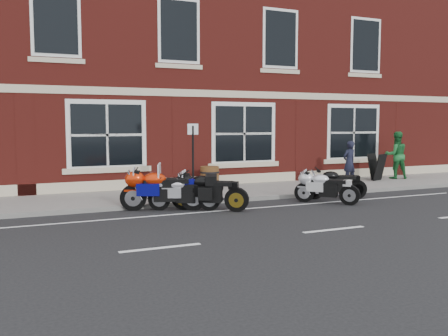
{
  "coord_description": "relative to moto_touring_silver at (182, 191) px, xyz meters",
  "views": [
    {
      "loc": [
        -6.7,
        -11.95,
        2.36
      ],
      "look_at": [
        -0.62,
        1.6,
        1.02
      ],
      "focal_mm": 40.0,
      "sensor_mm": 36.0,
      "label": 1
    }
  ],
  "objects": [
    {
      "name": "pub_building",
      "position": [
        2.26,
        9.78,
        5.48
      ],
      "size": [
        24.0,
        12.0,
        12.0
      ],
      "primitive_type": "cube",
      "color": "maroon",
      "rests_on": "ground"
    },
    {
      "name": "moto_sport_black",
      "position": [
        0.64,
        -0.32,
        0.03
      ],
      "size": [
        1.79,
        1.39,
        0.96
      ],
      "rotation": [
        0.0,
        0.0,
        0.92
      ],
      "color": "black",
      "rests_on": "ground"
    },
    {
      "name": "sidewalk",
      "position": [
        2.26,
        2.28,
        -0.46
      ],
      "size": [
        30.0,
        3.0,
        0.12
      ],
      "primitive_type": "cube",
      "color": "slate",
      "rests_on": "ground"
    },
    {
      "name": "barrel_planter",
      "position": [
        2.09,
        3.08,
        -0.03
      ],
      "size": [
        0.68,
        0.68,
        0.75
      ],
      "color": "#4F3615",
      "rests_on": "sidewalk"
    },
    {
      "name": "moto_sport_silver",
      "position": [
        4.23,
        -0.64,
        -0.02
      ],
      "size": [
        1.36,
        1.54,
        0.87
      ],
      "rotation": [
        0.0,
        0.0,
        0.71
      ],
      "color": "black",
      "rests_on": "ground"
    },
    {
      "name": "pedestrian_left",
      "position": [
        7.4,
        2.31,
        0.39
      ],
      "size": [
        0.63,
        0.47,
        1.58
      ],
      "primitive_type": "imported",
      "rotation": [
        0.0,
        0.0,
        3.31
      ],
      "color": "black",
      "rests_on": "sidewalk"
    },
    {
      "name": "ground",
      "position": [
        2.26,
        -0.72,
        -0.52
      ],
      "size": [
        80.0,
        80.0,
        0.0
      ],
      "primitive_type": "plane",
      "color": "black",
      "rests_on": "ground"
    },
    {
      "name": "moto_touring_silver",
      "position": [
        0.0,
        0.0,
        0.0
      ],
      "size": [
        1.82,
        0.94,
        1.29
      ],
      "rotation": [
        0.0,
        0.0,
        1.13
      ],
      "color": "black",
      "rests_on": "ground"
    },
    {
      "name": "kerb",
      "position": [
        2.26,
        0.7,
        -0.46
      ],
      "size": [
        30.0,
        0.16,
        0.12
      ],
      "primitive_type": "cube",
      "color": "slate",
      "rests_on": "ground"
    },
    {
      "name": "pedestrian_right",
      "position": [
        10.11,
        2.77,
        0.55
      ],
      "size": [
        1.12,
        1.0,
        1.9
      ],
      "primitive_type": "imported",
      "rotation": [
        0.0,
        0.0,
        2.77
      ],
      "color": "#1D652E",
      "rests_on": "sidewalk"
    },
    {
      "name": "parking_sign",
      "position": [
        0.63,
        0.83,
        0.88
      ],
      "size": [
        0.31,
        0.06,
        2.22
      ],
      "rotation": [
        0.0,
        0.0,
        -0.13
      ],
      "color": "black",
      "rests_on": "sidewalk"
    },
    {
      "name": "moto_sport_red",
      "position": [
        -0.51,
        0.21,
        0.08
      ],
      "size": [
        2.21,
        1.0,
        1.04
      ],
      "rotation": [
        0.0,
        0.0,
        1.19
      ],
      "color": "black",
      "rests_on": "ground"
    },
    {
      "name": "a_board_sign",
      "position": [
        8.99,
        2.62,
        0.12
      ],
      "size": [
        0.73,
        0.61,
        1.05
      ],
      "primitive_type": null,
      "rotation": [
        0.0,
        0.0,
        0.35
      ],
      "color": "black",
      "rests_on": "sidewalk"
    },
    {
      "name": "moto_naked_black",
      "position": [
        5.0,
        -0.02,
        -0.02
      ],
      "size": [
        1.86,
        0.82,
        0.88
      ],
      "rotation": [
        0.0,
        0.0,
        1.2
      ],
      "color": "black",
      "rests_on": "ground"
    }
  ]
}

